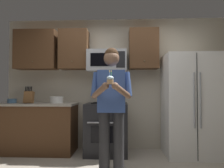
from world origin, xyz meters
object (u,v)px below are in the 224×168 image
Objects in this scene: bowl_small_colored at (12,101)px; refrigerator at (190,105)px; cupcake at (110,80)px; microwave at (107,61)px; bowl_large_white at (57,100)px; oven_range at (107,128)px; person at (111,102)px; knife_block at (29,97)px.

refrigerator is at bearing -0.84° from bowl_small_colored.
bowl_small_colored is 2.33m from cupcake.
microwave is 4.38× the size of bowl_small_colored.
refrigerator is at bearing -2.38° from bowl_large_white.
microwave reaches higher than oven_range.
refrigerator is 1.63m from person.
refrigerator is 1.02× the size of person.
bowl_small_colored is (-3.30, 0.05, 0.06)m from refrigerator.
oven_range is at bearing 98.35° from person.
cupcake is at bearing -83.82° from oven_range.
person reaches higher than cupcake.
oven_range is 1.26m from microwave.
oven_range is 3.62× the size of bowl_large_white.
microwave is at bearing 173.97° from refrigerator.
refrigerator reaches higher than knife_block.
bowl_small_colored is at bearing 179.70° from oven_range.
person is (1.59, -0.89, -0.04)m from knife_block.
knife_block reaches higher than bowl_small_colored.
person reaches higher than bowl_large_white.
person reaches higher than bowl_small_colored.
microwave is 2.31× the size of knife_block.
person is (0.14, -0.92, 0.53)m from oven_range.
bowl_large_white is 1.48× the size of cupcake.
refrigerator is 2.95m from knife_block.
knife_block is at bearing -169.38° from bowl_large_white.
microwave is 2.88× the size of bowl_large_white.
bowl_large_white is (-2.46, 0.10, 0.08)m from refrigerator.
bowl_large_white is at bearing 129.71° from cupcake.
bowl_large_white is at bearing 137.91° from person.
oven_range is 5.36× the size of cupcake.
person is 10.13× the size of cupcake.
cupcake is (0.14, -1.37, -0.43)m from microwave.
bowl_small_colored is 2.15m from person.
refrigerator reaches higher than person.
person is at bearing -29.41° from knife_block.
oven_range is 1.26× the size of microwave.
knife_block is 0.18× the size of person.
microwave is 1.95m from bowl_small_colored.
knife_block is 2.02m from cupcake.
microwave is 4.26× the size of cupcake.
person is (-1.36, -0.89, 0.10)m from refrigerator.
bowl_large_white reaches higher than bowl_small_colored.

